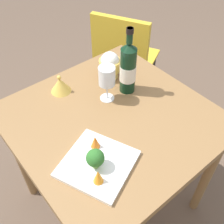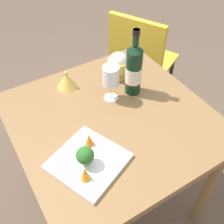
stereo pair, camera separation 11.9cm
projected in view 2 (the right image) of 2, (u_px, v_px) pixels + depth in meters
name	position (u px, v px, depth m)	size (l,w,h in m)	color
ground_plane	(112.00, 198.00, 1.75)	(8.00, 8.00, 0.00)	brown
dining_table	(112.00, 131.00, 1.28)	(0.85, 0.85, 0.76)	olive
chair_by_wall	(139.00, 57.00, 1.95)	(0.54, 0.54, 0.85)	gold
wine_bottle	(134.00, 70.00, 1.24)	(0.08, 0.08, 0.33)	black
wine_glass	(111.00, 77.00, 1.20)	(0.08, 0.08, 0.18)	white
rice_bowl	(118.00, 65.00, 1.36)	(0.11, 0.11, 0.14)	gold
rice_bowl_lid	(67.00, 81.00, 1.33)	(0.10, 0.10, 0.09)	gold
serving_plate	(88.00, 161.00, 1.03)	(0.33, 0.33, 0.02)	white
broccoli_floret	(85.00, 156.00, 0.98)	(0.07, 0.07, 0.09)	#729E4C
carrot_garnish_left	(89.00, 139.00, 1.06)	(0.04, 0.04, 0.06)	orange
carrot_garnish_right	(85.00, 174.00, 0.95)	(0.04, 0.04, 0.06)	orange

